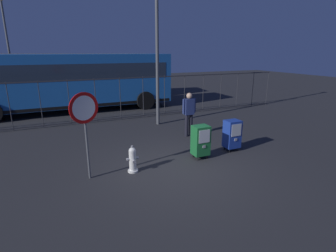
% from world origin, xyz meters
% --- Properties ---
extents(ground_plane, '(60.00, 60.00, 0.00)m').
position_xyz_m(ground_plane, '(0.00, 0.00, 0.00)').
color(ground_plane, '#262628').
extents(fire_hydrant, '(0.33, 0.32, 0.75)m').
position_xyz_m(fire_hydrant, '(-1.13, 0.34, 0.35)').
color(fire_hydrant, silver).
rests_on(fire_hydrant, ground_plane).
extents(newspaper_box_primary, '(0.48, 0.42, 1.02)m').
position_xyz_m(newspaper_box_primary, '(2.29, 0.56, 0.57)').
color(newspaper_box_primary, black).
rests_on(newspaper_box_primary, ground_plane).
extents(newspaper_box_secondary, '(0.48, 0.42, 1.02)m').
position_xyz_m(newspaper_box_secondary, '(1.03, 0.42, 0.57)').
color(newspaper_box_secondary, black).
rests_on(newspaper_box_secondary, ground_plane).
extents(stop_sign, '(0.71, 0.31, 2.23)m').
position_xyz_m(stop_sign, '(-2.25, 0.42, 1.60)').
color(stop_sign, '#4C4F54').
rests_on(stop_sign, ground_plane).
extents(pedestrian, '(0.55, 0.22, 1.67)m').
position_xyz_m(pedestrian, '(1.74, 2.48, 0.95)').
color(pedestrian, black).
rests_on(pedestrian, ground_plane).
extents(fence_barrier, '(18.03, 0.04, 2.00)m').
position_xyz_m(fence_barrier, '(0.00, 5.98, 1.02)').
color(fence_barrier, '#2D2D33').
rests_on(fence_barrier, ground_plane).
extents(bus_near, '(10.51, 2.81, 3.00)m').
position_xyz_m(bus_near, '(-1.84, 8.98, 1.71)').
color(bus_near, '#19519E').
rests_on(bus_near, ground_plane).
extents(bus_far, '(10.75, 3.97, 3.00)m').
position_xyz_m(bus_far, '(-1.66, 12.99, 1.71)').
color(bus_far, '#4C5156').
rests_on(bus_far, ground_plane).
extents(street_light_near_left, '(0.32, 0.32, 8.58)m').
position_xyz_m(street_light_near_left, '(1.30, 4.54, 4.87)').
color(street_light_near_left, '#4C4F54').
rests_on(street_light_near_left, ground_plane).
extents(street_light_near_right, '(0.32, 0.32, 6.59)m').
position_xyz_m(street_light_near_right, '(-5.22, 15.38, 3.85)').
color(street_light_near_right, '#4C4F54').
rests_on(street_light_near_right, ground_plane).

